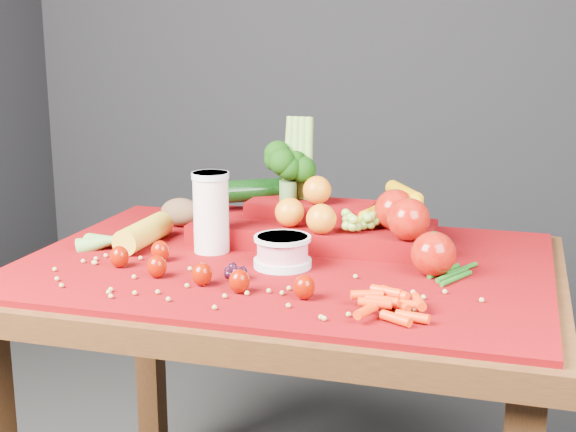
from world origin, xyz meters
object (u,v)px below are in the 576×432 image
(table, at_px, (285,310))
(yogurt_bowl, at_px, (283,250))
(produce_mound, at_px, (329,217))
(milk_glass, at_px, (211,209))

(table, distance_m, yogurt_bowl, 0.15)
(produce_mound, bearing_deg, milk_glass, -149.44)
(yogurt_bowl, bearing_deg, produce_mound, 76.48)
(milk_glass, xyz_separation_m, yogurt_bowl, (0.18, -0.06, -0.06))
(table, height_order, produce_mound, produce_mound)
(table, xyz_separation_m, yogurt_bowl, (0.01, -0.05, 0.14))
(yogurt_bowl, height_order, produce_mound, produce_mound)
(table, bearing_deg, yogurt_bowl, -80.11)
(milk_glass, distance_m, yogurt_bowl, 0.20)
(milk_glass, relative_size, yogurt_bowl, 1.47)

